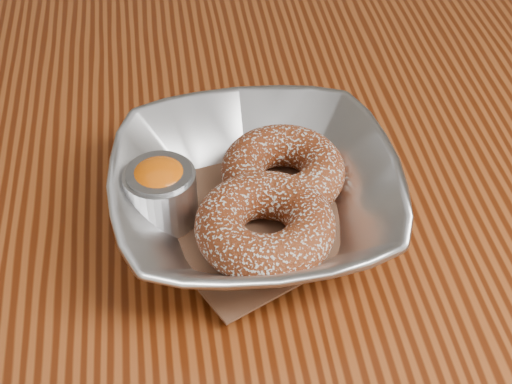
{
  "coord_description": "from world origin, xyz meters",
  "views": [
    {
      "loc": [
        -0.04,
        -0.45,
        1.16
      ],
      "look_at": [
        0.02,
        -0.05,
        0.78
      ],
      "focal_mm": 55.0,
      "sensor_mm": 36.0,
      "label": 1
    }
  ],
  "objects": [
    {
      "name": "table",
      "position": [
        0.0,
        0.0,
        0.65
      ],
      "size": [
        1.2,
        0.8,
        0.75
      ],
      "color": "maroon",
      "rests_on": "ground_plane"
    },
    {
      "name": "donut_back",
      "position": [
        0.04,
        -0.03,
        0.78
      ],
      "size": [
        0.11,
        0.11,
        0.03
      ],
      "primitive_type": "torus",
      "rotation": [
        0.0,
        0.0,
        -0.2
      ],
      "color": "maroon",
      "rests_on": "parchment"
    },
    {
      "name": "donut_front",
      "position": [
        0.02,
        -0.08,
        0.78
      ],
      "size": [
        0.12,
        0.12,
        0.03
      ],
      "primitive_type": "torus",
      "rotation": [
        0.0,
        0.0,
        -0.25
      ],
      "color": "maroon",
      "rests_on": "parchment"
    },
    {
      "name": "serving_bowl",
      "position": [
        0.02,
        -0.05,
        0.78
      ],
      "size": [
        0.21,
        0.21,
        0.05
      ],
      "primitive_type": "imported",
      "color": "silver",
      "rests_on": "table"
    },
    {
      "name": "parchment",
      "position": [
        0.02,
        -0.05,
        0.76
      ],
      "size": [
        0.19,
        0.19,
        0.0
      ],
      "primitive_type": "cube",
      "rotation": [
        0.0,
        0.0,
        0.46
      ],
      "color": "brown",
      "rests_on": "table"
    },
    {
      "name": "ramekin",
      "position": [
        -0.05,
        -0.05,
        0.78
      ],
      "size": [
        0.05,
        0.05,
        0.05
      ],
      "color": "silver",
      "rests_on": "table"
    }
  ]
}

